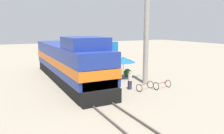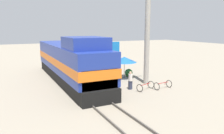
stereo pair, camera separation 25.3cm
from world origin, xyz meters
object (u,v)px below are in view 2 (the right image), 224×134
(bicycle, at_px, (146,86))
(bicycle_spare, at_px, (163,85))
(billboard_sign, at_px, (112,50))
(person_bystander, at_px, (130,80))
(utility_pole, at_px, (147,34))
(vendor_umbrella, at_px, (124,60))
(locomotive, at_px, (70,62))

(bicycle, relative_size, bicycle_spare, 1.06)
(billboard_sign, relative_size, person_bystander, 2.33)
(utility_pole, bearing_deg, person_bystander, -155.46)
(vendor_umbrella, relative_size, person_bystander, 1.60)
(locomotive, distance_m, billboard_sign, 5.51)
(utility_pole, xyz_separation_m, person_bystander, (-2.40, -1.10, -3.87))
(utility_pole, relative_size, person_bystander, 5.89)
(locomotive, relative_size, vendor_umbrella, 6.49)
(utility_pole, distance_m, bicycle_spare, 4.90)
(billboard_sign, height_order, person_bystander, billboard_sign)
(vendor_umbrella, bearing_deg, locomotive, 167.83)
(utility_pole, xyz_separation_m, bicycle, (-1.35, -1.86, -4.38))
(vendor_umbrella, relative_size, billboard_sign, 0.69)
(utility_pole, distance_m, bicycle, 4.95)
(bicycle, bearing_deg, billboard_sign, -21.26)
(bicycle, bearing_deg, vendor_umbrella, -24.88)
(utility_pole, relative_size, vendor_umbrella, 3.68)
(billboard_sign, distance_m, bicycle, 7.68)
(locomotive, height_order, billboard_sign, locomotive)
(locomotive, relative_size, bicycle, 9.34)
(vendor_umbrella, distance_m, bicycle, 5.00)
(locomotive, distance_m, bicycle_spare, 9.09)
(utility_pole, bearing_deg, bicycle_spare, -83.16)
(utility_pole, distance_m, vendor_umbrella, 4.00)
(locomotive, bearing_deg, person_bystander, -53.23)
(bicycle_spare, bearing_deg, locomotive, 38.31)
(locomotive, xyz_separation_m, vendor_umbrella, (5.42, -1.17, 0.05))
(utility_pole, xyz_separation_m, vendor_umbrella, (-0.79, 2.83, -2.72))
(utility_pole, height_order, billboard_sign, utility_pole)
(vendor_umbrella, bearing_deg, bicycle_spare, -78.13)
(utility_pole, xyz_separation_m, bicycle_spare, (0.26, -2.19, -4.38))
(vendor_umbrella, relative_size, bicycle_spare, 1.52)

